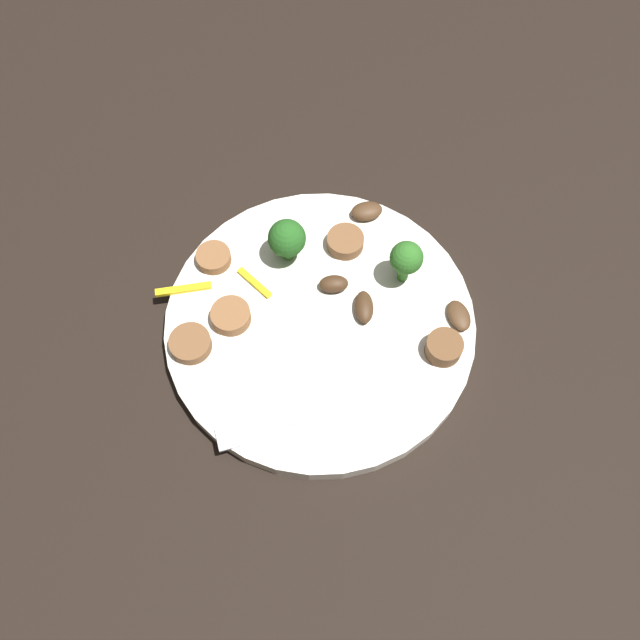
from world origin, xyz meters
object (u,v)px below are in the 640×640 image
Objects in this scene: mushroom_1 at (367,211)px; broccoli_floret_0 at (287,239)px; sausage_slice_1 at (231,316)px; mushroom_2 at (334,284)px; plate at (320,324)px; fork at (312,416)px; mushroom_0 at (459,316)px; pepper_strip_0 at (255,283)px; sausage_slice_0 at (190,344)px; sausage_slice_3 at (214,258)px; pepper_strip_1 at (183,289)px; mushroom_3 at (364,307)px; sausage_slice_2 at (345,242)px; sausage_slice_4 at (444,347)px; broccoli_floret_1 at (405,258)px.

broccoli_floret_0 is at bearing 1.51° from mushroom_1.
sausage_slice_1 and mushroom_2 have the same top height.
plate is 1.48× the size of fork.
fork is 0.15m from mushroom_0.
sausage_slice_1 is at bearing 31.82° from pepper_strip_0.
sausage_slice_0 is 0.13m from mushroom_2.
sausage_slice_3 is 0.80× the size of pepper_strip_0.
sausage_slice_3 is 0.04m from pepper_strip_1.
broccoli_floret_0 is at bearing -70.12° from mushroom_3.
sausage_slice_1 is at bearing -10.64° from mushroom_2.
pepper_strip_0 is 0.79× the size of pepper_strip_1.
pepper_strip_1 is (0.14, -0.03, -0.00)m from sausage_slice_2.
sausage_slice_0 is 0.04m from sausage_slice_1.
plate is 8.64× the size of sausage_slice_3.
broccoli_floret_0 is 1.17× the size of pepper_strip_0.
pepper_strip_0 is at bearing -82.53° from fork.
sausage_slice_4 is at bearing 83.17° from mushroom_1.
mushroom_2 is at bearing -64.14° from sausage_slice_4.
sausage_slice_2 is (-0.12, -0.01, -0.00)m from sausage_slice_1.
fork is at bearing 118.79° from sausage_slice_0.
sausage_slice_4 reaches higher than mushroom_0.
mushroom_1 is at bearing -167.83° from sausage_slice_1.
pepper_strip_0 is at bearing -52.12° from sausage_slice_4.
pepper_strip_1 is at bearing -28.93° from mushroom_2.
mushroom_1 is (-0.15, -0.03, -0.00)m from sausage_slice_1.
broccoli_floret_0 reaches higher than sausage_slice_4.
broccoli_floret_0 reaches higher than pepper_strip_0.
broccoli_floret_0 is at bearing -96.98° from fork.
sausage_slice_1 is 1.02× the size of sausage_slice_2.
sausage_slice_2 is at bearing 157.73° from sausage_slice_3.
pepper_strip_1 is (0.11, -0.06, -0.00)m from mushroom_2.
mushroom_1 is (-0.19, -0.04, 0.00)m from sausage_slice_0.
plate is 5.94× the size of broccoli_floret_0.
sausage_slice_1 is (-0.04, -0.01, 0.00)m from sausage_slice_0.
mushroom_0 is 0.18m from pepper_strip_0.
mushroom_1 is (-0.08, -0.00, -0.02)m from broccoli_floret_0.
pepper_strip_1 is at bearing -43.85° from plate.
sausage_slice_3 reaches higher than mushroom_0.
pepper_strip_1 is at bearing -60.90° from fork.
mushroom_3 is (-0.10, 0.05, -0.00)m from sausage_slice_1.
sausage_slice_3 is (0.00, -0.17, 0.00)m from fork.
sausage_slice_2 is 0.12m from sausage_slice_3.
sausage_slice_4 is 1.03× the size of mushroom_0.
broccoli_floret_1 is 0.05m from mushroom_3.
mushroom_3 is (-0.14, 0.04, 0.00)m from sausage_slice_0.
sausage_slice_2 is at bearing -173.00° from sausage_slice_1.
broccoli_floret_1 is 1.42× the size of sausage_slice_2.
sausage_slice_4 is at bearing 97.17° from sausage_slice_2.
broccoli_floret_1 reaches higher than sausage_slice_1.
mushroom_0 is (-0.15, -0.01, 0.00)m from fork.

